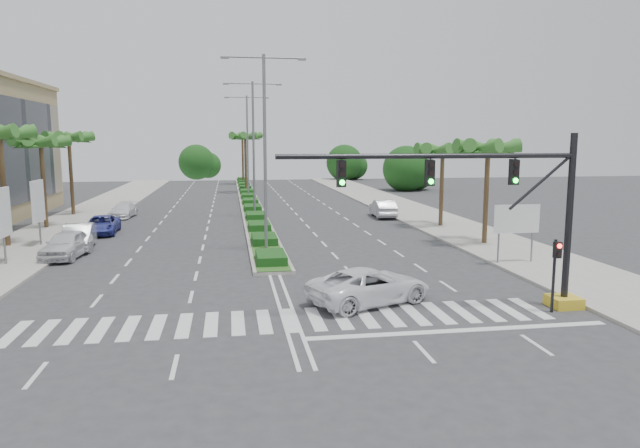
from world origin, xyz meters
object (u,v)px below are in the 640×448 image
object	(u,v)px
car_parked_a	(67,244)
car_right	(383,209)
car_parked_b	(78,237)
car_crossing	(370,286)
car_parked_d	(123,210)
car_parked_c	(101,225)

from	to	relation	value
car_parked_a	car_right	distance (m)	27.48
car_parked_b	car_crossing	distance (m)	21.36
car_crossing	car_right	bearing A→B (deg)	-39.42
car_parked_b	car_right	bearing A→B (deg)	21.30
car_parked_d	car_crossing	size ratio (longest dim) A/B	0.81
car_crossing	car_parked_b	bearing A→B (deg)	23.26
car_parked_b	car_right	world-z (taller)	car_parked_b
car_parked_a	car_right	xyz separation A→B (m)	(23.30, 14.57, -0.02)
car_parked_c	car_right	size ratio (longest dim) A/B	1.01
car_parked_c	car_right	world-z (taller)	car_right
car_parked_c	car_parked_a	bearing A→B (deg)	-93.65
car_crossing	car_parked_c	bearing A→B (deg)	13.24
car_crossing	car_parked_a	bearing A→B (deg)	28.95
car_parked_a	car_parked_c	xyz separation A→B (m)	(0.14, 8.80, -0.13)
car_parked_d	car_parked_a	bearing A→B (deg)	-84.87
car_parked_a	car_parked_d	world-z (taller)	car_parked_a
car_parked_a	car_right	world-z (taller)	car_parked_a
car_parked_c	car_crossing	distance (m)	25.88
car_crossing	car_parked_d	bearing A→B (deg)	4.00
car_parked_a	car_parked_d	bearing A→B (deg)	95.96
car_parked_c	car_parked_b	bearing A→B (deg)	-94.05
car_parked_c	car_crossing	size ratio (longest dim) A/B	0.89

